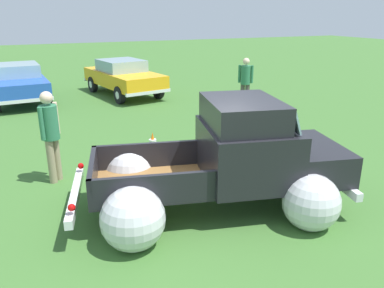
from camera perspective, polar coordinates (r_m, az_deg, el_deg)
ground_plane at (r=6.86m, az=2.52°, el=-9.41°), size 80.00×80.00×0.00m
vintage_pickup_truck at (r=6.63m, az=5.89°, el=-3.31°), size 4.93×3.54×1.96m
show_car_0 at (r=16.05m, az=-24.52°, el=8.47°), size 2.14×4.31×1.43m
show_car_1 at (r=16.18m, az=-10.23°, el=9.95°), size 2.63×4.56×1.43m
spectator_0 at (r=13.74m, az=7.98°, el=9.47°), size 0.48×0.48×1.77m
spectator_1 at (r=7.98m, az=-20.38°, el=1.85°), size 0.48×0.48×1.85m
lane_cone_0 at (r=9.01m, az=-5.87°, el=-0.20°), size 0.36×0.36×0.63m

